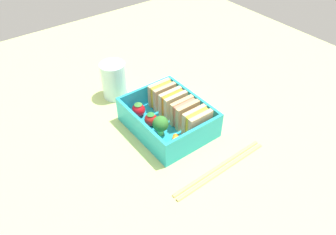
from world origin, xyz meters
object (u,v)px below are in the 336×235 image
strawberry_left (138,109)px  sandwich_center_left (173,104)px  sandwich_center (185,113)px  broccoli_floret (161,124)px  sandwich_left (162,95)px  chopstick_pair (220,168)px  sandwich_center_right (197,123)px  drinking_glass (114,80)px  strawberry_far_left (151,119)px  carrot_stick_far_left (174,144)px

strawberry_left → sandwich_center_left: bearing=57.7°
sandwich_center → broccoli_floret: sandwich_center is taller
sandwich_left → chopstick_pair: bearing=-5.6°
sandwich_center_left → strawberry_left: bearing=-122.3°
sandwich_center_right → drinking_glass: (-22.05, -5.68, 0.37)cm
sandwich_center_right → strawberry_far_left: 9.52cm
strawberry_left → sandwich_left: bearing=89.6°
sandwich_center_right → chopstick_pair: (9.03, -2.01, -3.48)cm
broccoli_floret → carrot_stick_far_left: size_ratio=0.92×
broccoli_floret → carrot_stick_far_left: broccoli_floret is taller
sandwich_left → drinking_glass: bearing=-151.8°
sandwich_center_right → carrot_stick_far_left: sandwich_center_right is taller
strawberry_far_left → strawberry_left: bearing=-174.9°
sandwich_left → strawberry_left: bearing=-90.4°
strawberry_left → drinking_glass: (-10.55, 0.42, 1.48)cm
sandwich_center_left → chopstick_pair: 17.14cm
sandwich_center_left → strawberry_far_left: sandwich_center_left is taller
sandwich_center_right → broccoli_floret: size_ratio=1.27×
sandwich_left → sandwich_center_right: same height
sandwich_center_right → sandwich_center: bearing=180.0°
sandwich_left → sandwich_center_right: (11.45, 0.00, 0.00)cm
carrot_stick_far_left → drinking_glass: (-22.30, 0.20, 2.42)cm
sandwich_left → chopstick_pair: size_ratio=0.26×
carrot_stick_far_left → chopstick_pair: carrot_stick_far_left is taller
chopstick_pair → strawberry_left: bearing=-168.7°
drinking_glass → sandwich_center_left: bearing=21.5°
strawberry_left → strawberry_far_left: 4.02cm
sandwich_center_left → strawberry_far_left: size_ratio=1.68×
carrot_stick_far_left → strawberry_far_left: bearing=179.0°
carrot_stick_far_left → drinking_glass: bearing=179.5°
chopstick_pair → drinking_glass: bearing=-173.3°
strawberry_left → carrot_stick_far_left: size_ratio=0.73×
broccoli_floret → sandwich_center_right: bearing=55.6°
sandwich_center → drinking_glass: drinking_glass is taller
sandwich_left → carrot_stick_far_left: 13.26cm
sandwich_center_left → sandwich_center_right: (7.63, 0.00, 0.00)cm
sandwich_center → drinking_glass: (-18.23, -5.68, 0.37)cm
sandwich_left → sandwich_center_right: bearing=0.0°
strawberry_left → broccoli_floret: bearing=2.0°
sandwich_center_left → broccoli_floret: bearing=-58.0°
sandwich_left → sandwich_center: size_ratio=1.00×
strawberry_left → drinking_glass: bearing=177.7°
carrot_stick_far_left → drinking_glass: size_ratio=0.55×
sandwich_center_left → carrot_stick_far_left: size_ratio=1.18×
sandwich_left → carrot_stick_far_left: size_ratio=1.18×
chopstick_pair → broccoli_floret: bearing=-163.6°
sandwich_left → chopstick_pair: sandwich_left is taller
broccoli_floret → chopstick_pair: bearing=16.4°
broccoli_floret → drinking_glass: (-18.06, 0.15, 0.43)cm
sandwich_center_left → sandwich_center: (3.82, 0.00, 0.00)cm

